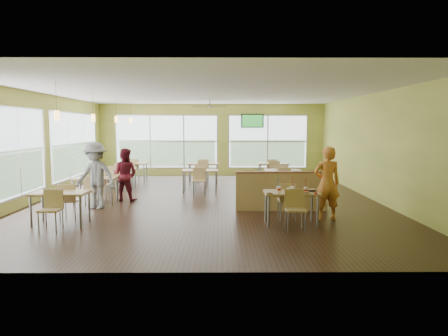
# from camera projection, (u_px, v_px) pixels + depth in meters

# --- Properties ---
(room) EXTENTS (12.00, 12.04, 3.20)m
(room) POSITION_uv_depth(u_px,v_px,m) (207.00, 147.00, 11.87)
(room) COLOR black
(room) RESTS_ON ground
(window_bays) EXTENTS (9.24, 10.24, 2.38)m
(window_bays) POSITION_uv_depth(u_px,v_px,m) (139.00, 146.00, 14.92)
(window_bays) COLOR white
(window_bays) RESTS_ON room
(main_table) EXTENTS (1.22, 1.52, 0.87)m
(main_table) POSITION_uv_depth(u_px,v_px,m) (291.00, 197.00, 9.00)
(main_table) COLOR tan
(main_table) RESTS_ON floor
(half_wall_divider) EXTENTS (2.40, 0.14, 1.04)m
(half_wall_divider) POSITION_uv_depth(u_px,v_px,m) (281.00, 191.00, 10.45)
(half_wall_divider) COLOR tan
(half_wall_divider) RESTS_ON floor
(dining_tables) EXTENTS (6.92, 8.72, 0.87)m
(dining_tables) POSITION_uv_depth(u_px,v_px,m) (178.00, 173.00, 13.67)
(dining_tables) COLOR tan
(dining_tables) RESTS_ON floor
(pendant_lights) EXTENTS (0.11, 7.31, 0.86)m
(pendant_lights) POSITION_uv_depth(u_px,v_px,m) (105.00, 119.00, 12.43)
(pendant_lights) COLOR #2D2119
(pendant_lights) RESTS_ON ceiling
(ceiling_fan) EXTENTS (1.25, 1.25, 0.29)m
(ceiling_fan) POSITION_uv_depth(u_px,v_px,m) (210.00, 106.00, 14.71)
(ceiling_fan) COLOR #2D2119
(ceiling_fan) RESTS_ON ceiling
(tv_backwall) EXTENTS (1.00, 0.07, 0.60)m
(tv_backwall) POSITION_uv_depth(u_px,v_px,m) (252.00, 121.00, 17.66)
(tv_backwall) COLOR black
(tv_backwall) RESTS_ON wall_back
(man_plaid) EXTENTS (0.66, 0.46, 1.75)m
(man_plaid) POSITION_uv_depth(u_px,v_px,m) (327.00, 183.00, 9.43)
(man_plaid) COLOR red
(man_plaid) RESTS_ON floor
(patron_maroon) EXTENTS (0.88, 0.75, 1.57)m
(patron_maroon) POSITION_uv_depth(u_px,v_px,m) (125.00, 175.00, 11.84)
(patron_maroon) COLOR #5C131F
(patron_maroon) RESTS_ON floor
(patron_grey) EXTENTS (1.29, 0.94, 1.79)m
(patron_grey) POSITION_uv_depth(u_px,v_px,m) (96.00, 176.00, 10.69)
(patron_grey) COLOR slate
(patron_grey) RESTS_ON floor
(cup_blue) EXTENTS (0.10, 0.10, 0.36)m
(cup_blue) POSITION_uv_depth(u_px,v_px,m) (279.00, 189.00, 8.85)
(cup_blue) COLOR white
(cup_blue) RESTS_ON main_table
(cup_yellow) EXTENTS (0.09, 0.09, 0.31)m
(cup_yellow) POSITION_uv_depth(u_px,v_px,m) (289.00, 190.00, 8.74)
(cup_yellow) COLOR white
(cup_yellow) RESTS_ON main_table
(cup_red_near) EXTENTS (0.11, 0.11, 0.38)m
(cup_red_near) POSITION_uv_depth(u_px,v_px,m) (293.00, 189.00, 8.82)
(cup_red_near) COLOR white
(cup_red_near) RESTS_ON main_table
(cup_red_far) EXTENTS (0.10, 0.10, 0.35)m
(cup_red_far) POSITION_uv_depth(u_px,v_px,m) (306.00, 190.00, 8.79)
(cup_red_far) COLOR white
(cup_red_far) RESTS_ON main_table
(food_basket) EXTENTS (0.21, 0.21, 0.05)m
(food_basket) POSITION_uv_depth(u_px,v_px,m) (312.00, 190.00, 9.00)
(food_basket) COLOR black
(food_basket) RESTS_ON main_table
(ketchup_cup) EXTENTS (0.06, 0.06, 0.03)m
(ketchup_cup) POSITION_uv_depth(u_px,v_px,m) (316.00, 193.00, 8.69)
(ketchup_cup) COLOR #970200
(ketchup_cup) RESTS_ON main_table
(wrapper_left) EXTENTS (0.18, 0.17, 0.04)m
(wrapper_left) POSITION_uv_depth(u_px,v_px,m) (270.00, 193.00, 8.68)
(wrapper_left) COLOR #967548
(wrapper_left) RESTS_ON main_table
(wrapper_mid) EXTENTS (0.23, 0.22, 0.05)m
(wrapper_mid) POSITION_uv_depth(u_px,v_px,m) (291.00, 190.00, 9.01)
(wrapper_mid) COLOR #967548
(wrapper_mid) RESTS_ON main_table
(wrapper_right) EXTENTS (0.14, 0.13, 0.03)m
(wrapper_right) POSITION_uv_depth(u_px,v_px,m) (307.00, 192.00, 8.78)
(wrapper_right) COLOR #967548
(wrapper_right) RESTS_ON main_table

